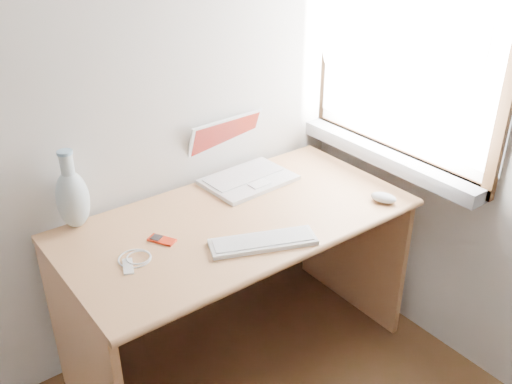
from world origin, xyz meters
TOP-DOWN VIEW (x-y plane):
  - window at (1.72, 1.30)m, footprint 0.11×0.99m
  - desk at (0.97, 1.46)m, footprint 1.34×0.67m
  - laptop at (1.17, 1.63)m, footprint 0.38×0.32m
  - external_keyboard at (0.93, 1.17)m, footprint 0.39×0.25m
  - mouse at (1.50, 1.12)m, footprint 0.10×0.12m
  - ipod at (0.66, 1.40)m, footprint 0.09×0.11m
  - cable_coil at (0.53, 1.36)m, footprint 0.13×0.13m
  - remote at (0.49, 1.33)m, footprint 0.06×0.09m
  - vase at (0.46, 1.68)m, footprint 0.12×0.12m

SIDE VIEW (x-z plane):
  - desk at x=0.97m, z-range 0.15..0.86m
  - cable_coil at x=0.53m, z-range 0.71..0.72m
  - remote at x=0.49m, z-range 0.71..0.72m
  - ipod at x=0.66m, z-range 0.71..0.72m
  - external_keyboard at x=0.93m, z-range 0.71..0.73m
  - mouse at x=1.50m, z-range 0.71..0.75m
  - laptop at x=1.17m, z-range 0.64..0.89m
  - vase at x=0.46m, z-range 0.68..0.98m
  - window at x=1.72m, z-range 0.72..1.83m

